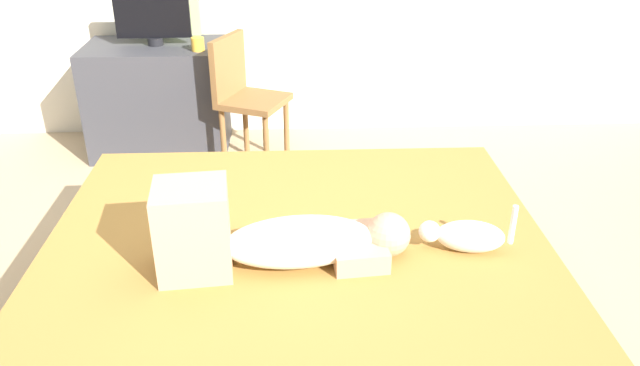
{
  "coord_description": "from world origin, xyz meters",
  "views": [
    {
      "loc": [
        0.06,
        -1.99,
        1.79
      ],
      "look_at": [
        0.16,
        0.34,
        0.61
      ],
      "focal_mm": 35.18,
      "sensor_mm": 36.0,
      "label": 1
    }
  ],
  "objects_px": {
    "desk": "(159,99)",
    "bed": "(298,287)",
    "person_lying": "(272,237)",
    "cat": "(465,236)",
    "cup": "(198,44)",
    "tv_monitor": "(153,17)",
    "chair_by_desk": "(243,93)"
  },
  "relations": [
    {
      "from": "cat",
      "to": "cup",
      "type": "distance_m",
      "value": 2.32
    },
    {
      "from": "person_lying",
      "to": "bed",
      "type": "bearing_deg",
      "value": 60.07
    },
    {
      "from": "desk",
      "to": "tv_monitor",
      "type": "distance_m",
      "value": 0.55
    },
    {
      "from": "desk",
      "to": "cat",
      "type": "bearing_deg",
      "value": -53.17
    },
    {
      "from": "chair_by_desk",
      "to": "desk",
      "type": "bearing_deg",
      "value": 153.53
    },
    {
      "from": "person_lying",
      "to": "cup",
      "type": "distance_m",
      "value": 2.07
    },
    {
      "from": "tv_monitor",
      "to": "cup",
      "type": "bearing_deg",
      "value": -27.03
    },
    {
      "from": "cat",
      "to": "chair_by_desk",
      "type": "bearing_deg",
      "value": 118.29
    },
    {
      "from": "tv_monitor",
      "to": "cat",
      "type": "bearing_deg",
      "value": -53.59
    },
    {
      "from": "bed",
      "to": "cat",
      "type": "bearing_deg",
      "value": -9.33
    },
    {
      "from": "person_lying",
      "to": "desk",
      "type": "distance_m",
      "value": 2.31
    },
    {
      "from": "tv_monitor",
      "to": "cup",
      "type": "height_order",
      "value": "tv_monitor"
    },
    {
      "from": "bed",
      "to": "cup",
      "type": "height_order",
      "value": "cup"
    },
    {
      "from": "bed",
      "to": "cat",
      "type": "xyz_separation_m",
      "value": [
        0.64,
        -0.11,
        0.3
      ]
    },
    {
      "from": "person_lying",
      "to": "tv_monitor",
      "type": "relative_size",
      "value": 1.96
    },
    {
      "from": "tv_monitor",
      "to": "desk",
      "type": "bearing_deg",
      "value": 180.0
    },
    {
      "from": "desk",
      "to": "cup",
      "type": "height_order",
      "value": "cup"
    },
    {
      "from": "bed",
      "to": "desk",
      "type": "bearing_deg",
      "value": 114.93
    },
    {
      "from": "bed",
      "to": "chair_by_desk",
      "type": "bearing_deg",
      "value": 100.77
    },
    {
      "from": "bed",
      "to": "desk",
      "type": "relative_size",
      "value": 2.29
    },
    {
      "from": "cat",
      "to": "cup",
      "type": "xyz_separation_m",
      "value": [
        -1.25,
        1.94,
        0.25
      ]
    },
    {
      "from": "bed",
      "to": "tv_monitor",
      "type": "height_order",
      "value": "tv_monitor"
    },
    {
      "from": "person_lying",
      "to": "chair_by_desk",
      "type": "height_order",
      "value": "chair_by_desk"
    },
    {
      "from": "desk",
      "to": "tv_monitor",
      "type": "xyz_separation_m",
      "value": [
        0.02,
        0.0,
        0.55
      ]
    },
    {
      "from": "bed",
      "to": "cat",
      "type": "distance_m",
      "value": 0.72
    },
    {
      "from": "desk",
      "to": "cup",
      "type": "distance_m",
      "value": 0.54
    },
    {
      "from": "bed",
      "to": "tv_monitor",
      "type": "distance_m",
      "value": 2.29
    },
    {
      "from": "cup",
      "to": "chair_by_desk",
      "type": "xyz_separation_m",
      "value": [
        0.28,
        -0.15,
        -0.27
      ]
    },
    {
      "from": "desk",
      "to": "chair_by_desk",
      "type": "xyz_separation_m",
      "value": [
        0.6,
        -0.3,
        0.14
      ]
    },
    {
      "from": "desk",
      "to": "bed",
      "type": "bearing_deg",
      "value": -65.07
    },
    {
      "from": "tv_monitor",
      "to": "cup",
      "type": "distance_m",
      "value": 0.36
    },
    {
      "from": "bed",
      "to": "chair_by_desk",
      "type": "relative_size",
      "value": 2.39
    }
  ]
}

